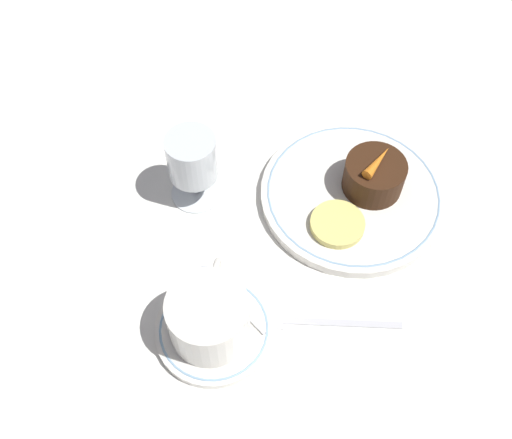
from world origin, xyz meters
name	(u,v)px	position (x,y,z in m)	size (l,w,h in m)	color
ground_plane	(318,212)	(0.00, 0.00, 0.00)	(3.00, 3.00, 0.00)	white
dinner_plate	(352,194)	(0.03, -0.04, 0.01)	(0.25, 0.25, 0.01)	white
saucer	(214,329)	(-0.18, 0.11, 0.01)	(0.14, 0.14, 0.01)	white
coffee_cup	(209,317)	(-0.19, 0.11, 0.05)	(0.12, 0.09, 0.07)	white
spoon	(224,291)	(-0.14, 0.10, 0.01)	(0.08, 0.10, 0.00)	silver
wine_glass	(192,161)	(0.01, 0.16, 0.07)	(0.07, 0.07, 0.11)	silver
fork	(303,321)	(-0.16, 0.01, 0.00)	(0.03, 0.19, 0.01)	silver
dessert_cake	(374,176)	(0.04, -0.07, 0.04)	(0.08, 0.08, 0.05)	#381E0F
carrot_garnish	(378,161)	(0.04, -0.07, 0.07)	(0.06, 0.04, 0.01)	orange
pineapple_slice	(337,224)	(-0.03, -0.03, 0.02)	(0.07, 0.07, 0.01)	#EFE075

